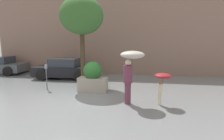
# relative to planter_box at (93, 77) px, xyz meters

# --- Properties ---
(ground_plane) EXTENTS (40.00, 40.00, 0.00)m
(ground_plane) POSITION_rel_planter_box_xyz_m (-0.38, -1.38, -0.71)
(ground_plane) COLOR slate
(building_facade) EXTENTS (18.00, 0.30, 6.00)m
(building_facade) POSITION_rel_planter_box_xyz_m (-0.38, 5.12, 2.29)
(building_facade) COLOR #8C6B5B
(building_facade) RESTS_ON ground
(planter_box) EXTENTS (1.39, 0.89, 1.47)m
(planter_box) POSITION_rel_planter_box_xyz_m (0.00, 0.00, 0.00)
(planter_box) COLOR #9E9384
(planter_box) RESTS_ON ground
(person_adult) EXTENTS (0.91, 0.91, 2.05)m
(person_adult) POSITION_rel_planter_box_xyz_m (1.91, -1.46, 0.84)
(person_adult) COLOR brown
(person_adult) RESTS_ON ground
(person_child) EXTENTS (0.62, 0.62, 1.24)m
(person_child) POSITION_rel_planter_box_xyz_m (3.08, -1.43, 0.28)
(person_child) COLOR beige
(person_child) RESTS_ON ground
(parked_car_near) EXTENTS (4.03, 2.18, 1.33)m
(parked_car_near) POSITION_rel_planter_box_xyz_m (-2.75, 2.88, -0.09)
(parked_car_near) COLOR black
(parked_car_near) RESTS_ON ground
(parked_car_far) EXTENTS (3.78, 2.38, 1.33)m
(parked_car_far) POSITION_rel_planter_box_xyz_m (-8.35, 3.60, -0.09)
(parked_car_far) COLOR #4C5156
(parked_car_far) RESTS_ON ground
(street_tree) EXTENTS (2.29, 2.29, 4.72)m
(street_tree) POSITION_rel_planter_box_xyz_m (-0.84, 1.01, 3.00)
(street_tree) COLOR #423323
(street_tree) RESTS_ON ground
(parking_meter) EXTENTS (0.14, 0.14, 1.28)m
(parking_meter) POSITION_rel_planter_box_xyz_m (-2.42, -0.04, 0.21)
(parking_meter) COLOR #595B60
(parking_meter) RESTS_ON ground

